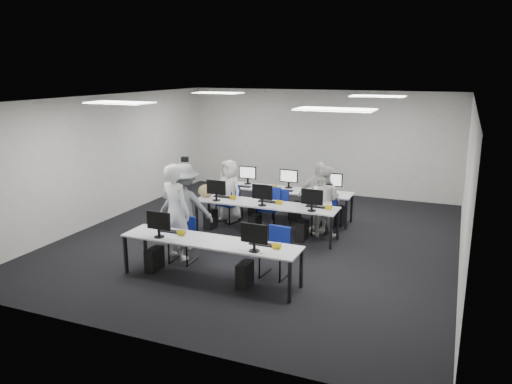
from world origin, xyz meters
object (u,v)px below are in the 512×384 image
at_px(photographer, 184,207).
at_px(desk_front, 210,243).
at_px(student_1, 322,201).
at_px(chair_6, 280,213).
at_px(chair_3, 269,216).
at_px(chair_2, 229,211).
at_px(desk_mid, 265,206).
at_px(chair_4, 323,220).
at_px(chair_1, 275,261).
at_px(student_3, 318,197).
at_px(chair_5, 231,208).
at_px(student_2, 229,191).
at_px(student_0, 176,212).
at_px(chair_0, 183,248).
at_px(chair_7, 329,219).

bearing_deg(photographer, desk_front, 118.59).
bearing_deg(student_1, chair_6, -25.57).
height_order(chair_3, photographer, photographer).
bearing_deg(chair_2, chair_6, 25.27).
height_order(desk_mid, chair_2, chair_2).
distance_m(desk_mid, chair_4, 1.35).
relative_size(chair_1, student_3, 0.55).
distance_m(desk_mid, chair_5, 1.56).
relative_size(chair_4, student_2, 0.66).
bearing_deg(student_0, chair_1, -167.57).
bearing_deg(chair_5, student_0, -70.26).
height_order(chair_0, student_3, student_3).
relative_size(desk_mid, student_2, 2.15).
bearing_deg(photographer, chair_0, 100.71).
bearing_deg(student_1, chair_4, -96.41).
distance_m(chair_2, student_1, 2.39).
relative_size(chair_7, student_3, 0.53).
height_order(chair_4, student_0, student_0).
bearing_deg(chair_5, chair_2, -61.01).
relative_size(chair_4, photographer, 0.56).
bearing_deg(chair_3, chair_1, -68.44).
bearing_deg(chair_6, chair_7, -17.86).
xyz_separation_m(chair_2, chair_7, (2.39, 0.26, -0.01)).
bearing_deg(student_3, photographer, -136.03).
bearing_deg(photographer, chair_7, -153.42).
height_order(chair_2, chair_5, chair_2).
distance_m(desk_front, chair_6, 3.51).
relative_size(chair_7, photographer, 0.48).
bearing_deg(chair_5, chair_7, 17.06).
xyz_separation_m(chair_2, chair_5, (-0.05, 0.25, -0.02)).
relative_size(chair_3, chair_4, 0.95).
xyz_separation_m(desk_front, chair_7, (1.21, 3.46, -0.41)).
bearing_deg(chair_7, chair_1, -102.73).
relative_size(desk_front, student_2, 2.15).
bearing_deg(desk_mid, chair_5, 145.39).
relative_size(chair_2, chair_5, 1.08).
bearing_deg(photographer, chair_3, -137.08).
height_order(chair_1, chair_7, chair_1).
xyz_separation_m(desk_front, chair_2, (-1.18, 3.20, -0.40)).
distance_m(chair_3, photographer, 2.25).
xyz_separation_m(desk_mid, chair_1, (0.98, -2.00, -0.40)).
height_order(chair_1, chair_2, chair_2).
bearing_deg(student_0, student_3, -113.53).
distance_m(chair_3, chair_4, 1.26).
height_order(chair_5, student_0, student_0).
height_order(student_1, student_3, student_3).
bearing_deg(student_2, student_3, 21.60).
bearing_deg(desk_mid, student_3, 35.62).
relative_size(desk_mid, chair_0, 3.78).
bearing_deg(chair_2, desk_mid, -15.04).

